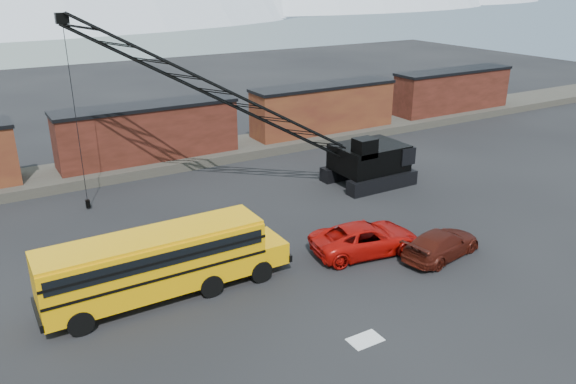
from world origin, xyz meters
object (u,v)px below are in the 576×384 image
(red_pickup, at_px, (365,238))
(maroon_suv, at_px, (441,244))
(crawler_crane, at_px, (224,95))
(school_bus, at_px, (162,261))

(red_pickup, relative_size, maroon_suv, 1.18)
(crawler_crane, bearing_deg, red_pickup, -75.58)
(school_bus, xyz_separation_m, red_pickup, (10.67, -1.28, -0.97))
(school_bus, xyz_separation_m, maroon_suv, (13.82, -3.69, -1.07))
(red_pickup, height_order, crawler_crane, crawler_crane)
(maroon_suv, relative_size, crawler_crane, 0.23)
(maroon_suv, height_order, crawler_crane, crawler_crane)
(red_pickup, bearing_deg, school_bus, 92.55)
(school_bus, height_order, maroon_suv, school_bus)
(red_pickup, distance_m, crawler_crane, 12.95)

